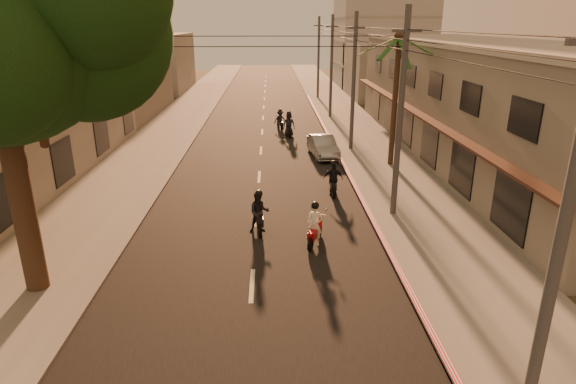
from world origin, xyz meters
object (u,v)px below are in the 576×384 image
scooter_mid_a (259,213)px  scooter_far_a (289,125)px  scooter_mid_b (333,179)px  parked_car (323,146)px  broadleaf_tree (3,16)px  scooter_far_b (280,120)px  palm_tree (399,44)px  scooter_red (315,226)px

scooter_mid_a → scooter_far_a: 17.89m
scooter_mid_b → parked_car: scooter_mid_b is taller
broadleaf_tree → scooter_mid_a: 11.08m
scooter_far_b → parked_car: bearing=-86.4°
palm_tree → scooter_far_a: palm_tree is taller
scooter_mid_a → scooter_far_b: 20.56m
scooter_red → scooter_far_b: scooter_red is taller
broadleaf_tree → scooter_far_a: broadleaf_tree is taller
scooter_far_a → palm_tree: bearing=-57.9°
parked_car → scooter_mid_a: bearing=-115.2°
scooter_red → scooter_far_a: size_ratio=0.90×
scooter_mid_a → parked_car: size_ratio=0.44×
parked_car → scooter_far_a: bearing=102.0°
scooter_mid_a → scooter_far_a: bearing=79.2°
scooter_far_a → scooter_mid_a: bearing=-99.8°
scooter_red → scooter_mid_b: size_ratio=0.99×
scooter_red → scooter_far_a: (-0.28, 19.17, 0.08)m
palm_tree → broadleaf_tree: bearing=-136.5°
scooter_far_a → parked_car: scooter_far_a is taller
scooter_far_b → parked_car: (2.62, -8.57, -0.10)m
palm_tree → scooter_far_a: size_ratio=4.06×
palm_tree → scooter_red: 13.84m
palm_tree → scooter_far_a: 11.91m
scooter_red → scooter_far_a: scooter_far_a is taller
palm_tree → scooter_red: size_ratio=4.50×
parked_car → scooter_far_b: bearing=100.0°
scooter_mid_a → scooter_far_b: bearing=81.7°
palm_tree → parked_car: 7.94m
scooter_red → scooter_far_b: bearing=112.8°
broadleaf_tree → scooter_mid_b: bearing=40.1°
palm_tree → scooter_mid_a: bearing=-129.3°
scooter_red → scooter_mid_a: bearing=168.4°
broadleaf_tree → palm_tree: (14.61, 13.86, -1.33)m
broadleaf_tree → scooter_far_b: 27.22m
scooter_red → parked_car: bearing=103.1°
scooter_far_a → broadleaf_tree: bearing=-115.1°
palm_tree → scooter_far_b: size_ratio=4.84×
scooter_mid_b → parked_car: (0.28, 7.48, -0.14)m
palm_tree → scooter_mid_b: 9.14m
scooter_mid_a → scooter_far_a: size_ratio=0.93×
scooter_red → scooter_far_b: size_ratio=1.08×
palm_tree → scooter_far_a: (-5.91, 8.23, -6.26)m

